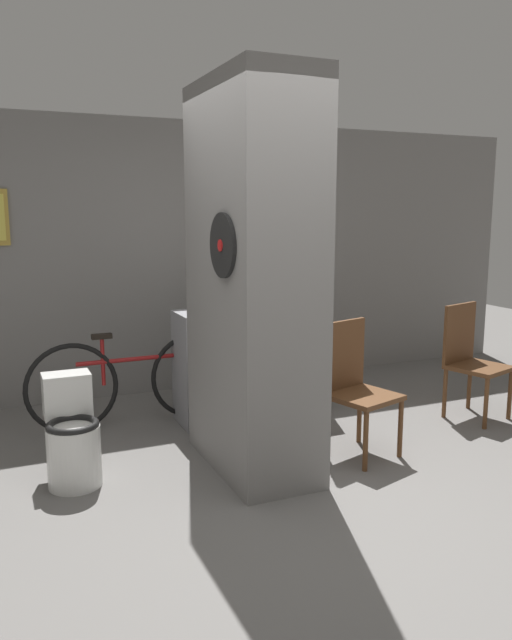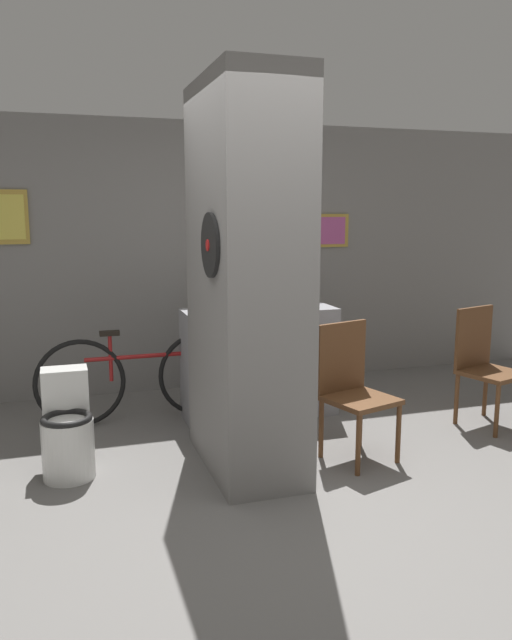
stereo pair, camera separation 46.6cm
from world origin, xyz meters
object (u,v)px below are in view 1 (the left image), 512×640
toilet (72,438)px  chair_by_doorway (470,356)px  bottle_tall (286,294)px  bicycle (135,380)px  chair_near_pillar (354,383)px

toilet → chair_by_doorway: bearing=0.3°
bottle_tall → chair_by_doorway: bearing=-28.3°
toilet → bicycle: bicycle is taller
chair_near_pillar → toilet: bearing=154.8°
chair_near_pillar → bicycle: bearing=120.4°
chair_near_pillar → bottle_tall: 1.18m
toilet → chair_near_pillar: chair_near_pillar is taller
toilet → bicycle: (0.63, 0.94, 0.08)m
bottle_tall → chair_near_pillar: bearing=-88.2°
chair_by_doorway → bottle_tall: 1.67m
chair_near_pillar → bicycle: 1.82m
chair_by_doorway → chair_near_pillar: bearing=176.4°
bicycle → chair_near_pillar: bearing=-43.0°
bicycle → bottle_tall: bottle_tall is taller
toilet → bottle_tall: bearing=21.8°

